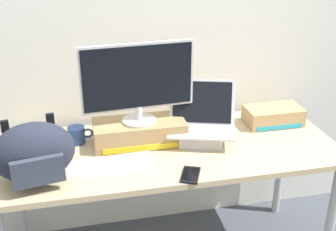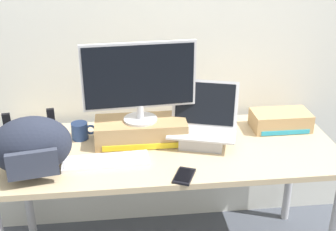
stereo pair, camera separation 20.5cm
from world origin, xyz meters
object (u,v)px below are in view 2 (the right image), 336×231
at_px(toner_box_yellow, 141,131).
at_px(toner_box_cyan, 280,120).
at_px(external_keyboard, 106,161).
at_px(desktop_monitor, 139,80).
at_px(open_laptop, 203,131).
at_px(messenger_backpack, 32,146).
at_px(coffee_mug, 80,131).
at_px(plush_toy, 28,129).
at_px(cell_phone, 184,176).

relative_size(toner_box_yellow, toner_box_cyan, 1.49).
bearing_deg(external_keyboard, desktop_monitor, 46.36).
bearing_deg(desktop_monitor, open_laptop, -13.52).
height_order(messenger_backpack, coffee_mug, messenger_backpack).
relative_size(external_keyboard, toner_box_cyan, 1.32).
height_order(messenger_backpack, plush_toy, messenger_backpack).
bearing_deg(open_laptop, toner_box_yellow, -172.26).
distance_m(desktop_monitor, plush_toy, 0.68).
bearing_deg(open_laptop, messenger_backpack, -149.08).
relative_size(external_keyboard, plush_toy, 4.57).
bearing_deg(desktop_monitor, toner_box_yellow, 91.54).
xyz_separation_m(desktop_monitor, plush_toy, (-0.60, 0.12, -0.30)).
distance_m(open_laptop, messenger_backpack, 0.86).
bearing_deg(external_keyboard, open_laptop, 14.59).
xyz_separation_m(open_laptop, plush_toy, (-0.93, 0.17, -0.02)).
xyz_separation_m(cell_phone, plush_toy, (-0.78, 0.50, 0.04)).
relative_size(toner_box_yellow, open_laptop, 1.18).
distance_m(cell_phone, plush_toy, 0.93).
distance_m(messenger_backpack, coffee_mug, 0.38).
xyz_separation_m(desktop_monitor, coffee_mug, (-0.32, 0.07, -0.30)).
xyz_separation_m(coffee_mug, cell_phone, (0.50, -0.45, -0.04)).
bearing_deg(cell_phone, messenger_backpack, -167.29).
distance_m(open_laptop, coffee_mug, 0.65).
xyz_separation_m(desktop_monitor, open_laptop, (0.32, -0.05, -0.28)).
relative_size(open_laptop, external_keyboard, 0.95).
height_order(desktop_monitor, coffee_mug, desktop_monitor).
relative_size(external_keyboard, cell_phone, 2.65).
bearing_deg(toner_box_yellow, coffee_mug, 168.55).
xyz_separation_m(cell_phone, toner_box_cyan, (0.61, 0.45, 0.04)).
relative_size(desktop_monitor, plush_toy, 6.23).
relative_size(open_laptop, plush_toy, 4.36).
xyz_separation_m(toner_box_yellow, cell_phone, (0.18, -0.38, -0.05)).
relative_size(desktop_monitor, messenger_backpack, 1.45).
relative_size(messenger_backpack, toner_box_cyan, 1.25).
xyz_separation_m(open_laptop, coffee_mug, (-0.64, 0.12, -0.02)).
distance_m(messenger_backpack, cell_phone, 0.71).
xyz_separation_m(desktop_monitor, external_keyboard, (-0.18, -0.21, -0.33)).
height_order(desktop_monitor, toner_box_cyan, desktop_monitor).
relative_size(messenger_backpack, plush_toy, 4.31).
distance_m(toner_box_yellow, open_laptop, 0.33).
height_order(desktop_monitor, external_keyboard, desktop_monitor).
xyz_separation_m(toner_box_yellow, messenger_backpack, (-0.51, -0.26, 0.08)).
xyz_separation_m(messenger_backpack, plush_toy, (-0.09, 0.37, -0.09)).
height_order(open_laptop, external_keyboard, open_laptop).
distance_m(toner_box_yellow, plush_toy, 0.61).
relative_size(messenger_backpack, cell_phone, 2.49).
distance_m(open_laptop, external_keyboard, 0.53).
relative_size(desktop_monitor, external_keyboard, 1.36).
relative_size(cell_phone, plush_toy, 1.73).
bearing_deg(open_laptop, cell_phone, -96.84).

